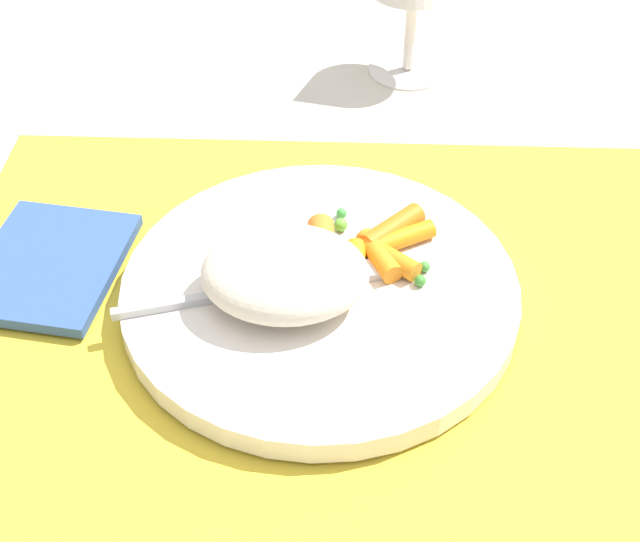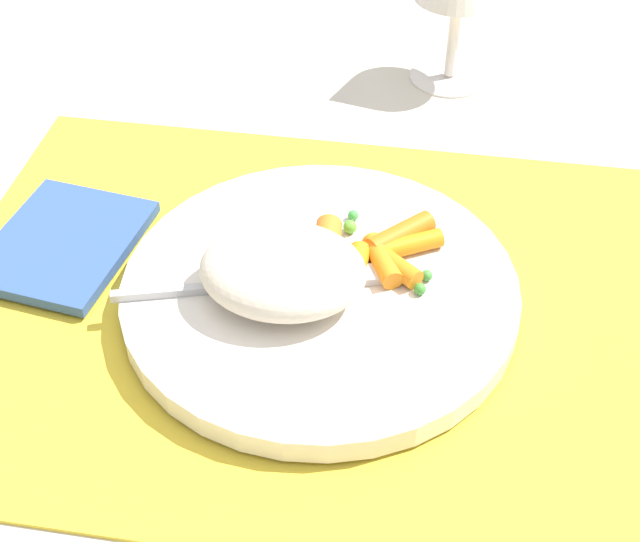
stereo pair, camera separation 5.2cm
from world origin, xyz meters
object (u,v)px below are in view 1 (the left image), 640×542
carrot_portion (371,246)px  napkin (49,265)px  plate (320,292)px  rice_mound (285,273)px  fork (293,284)px

carrot_portion → napkin: 0.22m
plate → rice_mound: (-0.02, -0.01, 0.03)m
rice_mound → fork: 0.02m
fork → napkin: fork is taller
napkin → plate: bearing=-7.3°
plate → fork: size_ratio=1.39×
rice_mound → fork: size_ratio=0.57×
plate → napkin: plate is taller
plate → rice_mound: rice_mound is taller
rice_mound → carrot_portion: 0.07m
napkin → carrot_portion: bearing=1.2°
carrot_portion → fork: bearing=-146.3°
carrot_portion → napkin: (-0.22, -0.00, -0.02)m
rice_mound → fork: bearing=62.8°
plate → rice_mound: bearing=-148.1°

